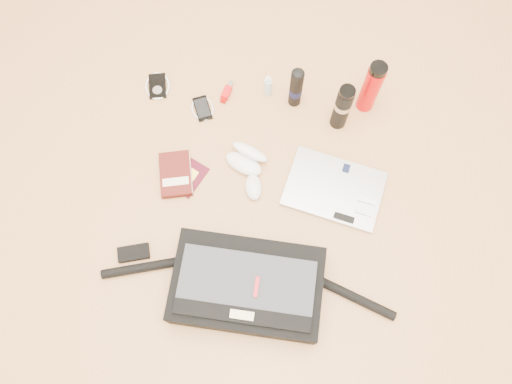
# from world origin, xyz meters

# --- Properties ---
(ground) EXTENTS (4.00, 4.00, 0.00)m
(ground) POSITION_xyz_m (0.00, 0.00, 0.00)
(ground) COLOR tan
(ground) RESTS_ON ground
(messenger_bag) EXTENTS (1.02, 0.31, 0.14)m
(messenger_bag) POSITION_xyz_m (0.02, -0.28, 0.06)
(messenger_bag) COLOR black
(messenger_bag) RESTS_ON ground
(laptop) EXTENTS (0.38, 0.30, 0.03)m
(laptop) POSITION_xyz_m (0.28, 0.12, 0.01)
(laptop) COLOR #A4A4A7
(laptop) RESTS_ON ground
(book) EXTENTS (0.15, 0.20, 0.03)m
(book) POSITION_xyz_m (-0.30, 0.10, 0.02)
(book) COLOR #48120E
(book) RESTS_ON ground
(passport) EXTENTS (0.15, 0.17, 0.01)m
(passport) POSITION_xyz_m (-0.26, 0.10, 0.00)
(passport) COLOR #440917
(passport) RESTS_ON ground
(mouse) EXTENTS (0.08, 0.11, 0.03)m
(mouse) POSITION_xyz_m (-0.01, 0.09, 0.02)
(mouse) COLOR silver
(mouse) RESTS_ON ground
(sunglasses_case) EXTENTS (0.18, 0.17, 0.08)m
(sunglasses_case) POSITION_xyz_m (-0.05, 0.20, 0.03)
(sunglasses_case) COLOR silver
(sunglasses_case) RESTS_ON ground
(ipod) EXTENTS (0.12, 0.12, 0.01)m
(ipod) POSITION_xyz_m (-0.45, 0.46, 0.01)
(ipod) COLOR black
(ipod) RESTS_ON ground
(phone) EXTENTS (0.11, 0.12, 0.01)m
(phone) POSITION_xyz_m (-0.26, 0.39, 0.01)
(phone) COLOR black
(phone) RESTS_ON ground
(inhaler) EXTENTS (0.04, 0.10, 0.03)m
(inhaler) POSITION_xyz_m (-0.17, 0.47, 0.01)
(inhaler) COLOR red
(inhaler) RESTS_ON ground
(spray_bottle) EXTENTS (0.04, 0.04, 0.11)m
(spray_bottle) POSITION_xyz_m (-0.01, 0.50, 0.05)
(spray_bottle) COLOR #A6C8DE
(spray_bottle) RESTS_ON ground
(aerosol_can) EXTENTS (0.06, 0.06, 0.21)m
(aerosol_can) POSITION_xyz_m (0.10, 0.47, 0.10)
(aerosol_can) COLOR black
(aerosol_can) RESTS_ON ground
(thermos_black) EXTENTS (0.07, 0.07, 0.23)m
(thermos_black) POSITION_xyz_m (0.27, 0.41, 0.12)
(thermos_black) COLOR black
(thermos_black) RESTS_ON ground
(thermos_red) EXTENTS (0.09, 0.09, 0.26)m
(thermos_red) POSITION_xyz_m (0.37, 0.50, 0.13)
(thermos_red) COLOR red
(thermos_red) RESTS_ON ground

